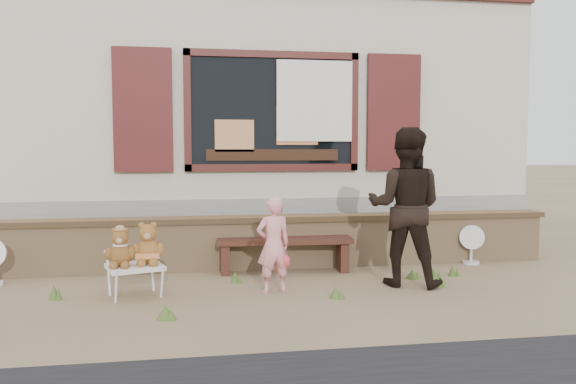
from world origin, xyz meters
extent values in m
plane|color=brown|center=(0.00, 0.00, 0.00)|extent=(80.00, 80.00, 0.00)
cube|color=#BAAE96|center=(0.00, 4.50, 2.40)|extent=(8.00, 5.00, 3.20)
cube|color=gray|center=(0.00, 4.50, 0.40)|extent=(8.04, 5.04, 0.80)
cube|color=black|center=(0.00, 1.97, 2.05)|extent=(2.30, 0.04, 1.50)
cube|color=#421613|center=(0.00, 1.95, 2.85)|extent=(2.50, 0.08, 0.10)
cube|color=#421613|center=(0.00, 1.95, 1.25)|extent=(2.50, 0.08, 0.10)
cube|color=#421613|center=(-1.20, 1.95, 2.05)|extent=(0.10, 0.08, 1.70)
cube|color=#421613|center=(1.20, 1.95, 2.05)|extent=(0.10, 0.08, 1.70)
cube|color=#38130F|center=(-1.80, 1.94, 2.05)|extent=(0.80, 0.07, 1.70)
cube|color=#38130F|center=(1.80, 1.94, 2.05)|extent=(0.80, 0.07, 1.70)
cube|color=white|center=(0.60, 1.90, 2.20)|extent=(1.10, 0.02, 1.15)
cube|color=black|center=(0.00, 1.94, 1.43)|extent=(1.90, 0.06, 0.16)
cube|color=tan|center=(-0.55, 1.94, 1.70)|extent=(0.55, 0.06, 0.45)
cube|color=#E08447|center=(0.35, 1.94, 1.85)|extent=(0.60, 0.06, 0.55)
cube|color=tan|center=(0.00, 1.00, 0.30)|extent=(7.00, 0.30, 0.60)
cube|color=brown|center=(0.00, 1.00, 0.63)|extent=(7.10, 0.36, 0.07)
cube|color=#341912|center=(-0.02, 0.70, 0.39)|extent=(1.67, 0.44, 0.06)
cube|color=#341912|center=(-0.75, 0.74, 0.18)|extent=(0.12, 0.32, 0.35)
cube|color=#341912|center=(0.70, 0.66, 0.18)|extent=(0.12, 0.32, 0.35)
cube|color=silver|center=(-1.72, -0.18, 0.31)|extent=(0.65, 0.61, 0.04)
cylinder|color=silver|center=(-1.88, -0.44, 0.14)|extent=(0.03, 0.03, 0.29)
cylinder|color=silver|center=(-1.44, -0.31, 0.14)|extent=(0.03, 0.03, 0.29)
cylinder|color=silver|center=(-2.00, -0.05, 0.14)|extent=(0.03, 0.03, 0.29)
cylinder|color=silver|center=(-1.57, 0.09, 0.14)|extent=(0.03, 0.03, 0.29)
imported|color=pink|center=(-0.29, -0.24, 0.51)|extent=(0.41, 0.31, 1.02)
imported|color=black|center=(1.20, -0.14, 0.88)|extent=(1.06, 0.97, 1.75)
cylinder|color=silver|center=(2.49, 0.80, 0.02)|extent=(0.22, 0.22, 0.04)
cylinder|color=silver|center=(2.49, 0.80, 0.16)|extent=(0.04, 0.04, 0.28)
cylinder|color=silver|center=(2.49, 0.80, 0.36)|extent=(0.33, 0.20, 0.32)
cone|color=#415A24|center=(-0.67, 0.26, 0.06)|extent=(0.11, 0.11, 0.13)
cone|color=#415A24|center=(1.40, 0.12, 0.06)|extent=(0.16, 0.16, 0.11)
cone|color=#415A24|center=(1.92, 0.16, 0.07)|extent=(0.10, 0.10, 0.14)
cone|color=#415A24|center=(1.53, -0.29, 0.05)|extent=(0.14, 0.14, 0.10)
cone|color=#415A24|center=(1.59, -0.05, 0.08)|extent=(0.16, 0.16, 0.15)
cone|color=#415A24|center=(-1.37, -1.01, 0.06)|extent=(0.16, 0.16, 0.12)
cone|color=#415A24|center=(-2.52, -0.16, 0.08)|extent=(0.11, 0.11, 0.15)
cone|color=#415A24|center=(0.30, -0.59, 0.06)|extent=(0.13, 0.13, 0.13)
camera|label=1|loc=(-1.08, -6.04, 1.53)|focal=35.00mm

